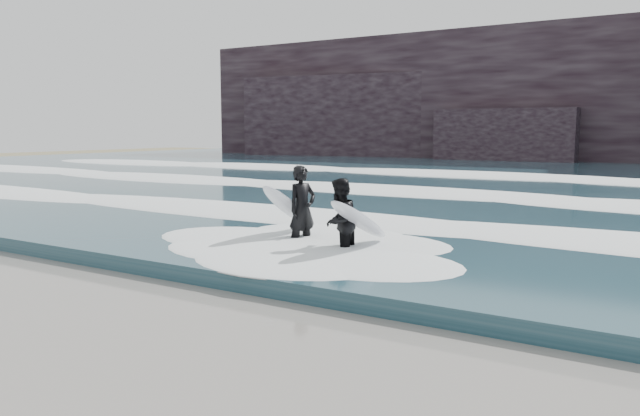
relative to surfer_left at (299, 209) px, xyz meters
The scene contains 8 objects.
ground 6.72m from the surfer_left, 68.71° to the right, with size 120.00×120.00×0.00m, color olive.
sea 22.93m from the surfer_left, 83.94° to the left, with size 90.00×52.00×0.30m, color #21424E.
headland 40.08m from the surfer_left, 86.52° to the left, with size 70.00×9.00×10.00m, color black.
foam_near 3.73m from the surfer_left, 49.10° to the left, with size 60.00×3.20×0.20m, color white.
foam_mid 10.10m from the surfer_left, 76.12° to the left, with size 60.00×4.00×0.24m, color white.
foam_far 18.95m from the surfer_left, 82.66° to the left, with size 60.00×4.80×0.30m, color white.
surfer_left is the anchor object (origin of this frame).
surfer_right 1.45m from the surfer_left, 22.82° to the right, with size 1.08×1.93×1.62m.
Camera 1 is at (4.62, -4.28, 2.52)m, focal length 35.00 mm.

